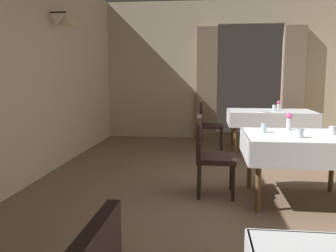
{
  "coord_description": "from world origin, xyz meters",
  "views": [
    {
      "loc": [
        -0.87,
        -3.78,
        1.38
      ],
      "look_at": [
        -1.33,
        0.19,
        0.82
      ],
      "focal_mm": 37.83,
      "sensor_mm": 36.0,
      "label": 1
    }
  ],
  "objects_px": {
    "dining_table_far": "(271,115)",
    "flower_vase_mid": "(289,121)",
    "dining_table_mid": "(300,143)",
    "flower_vase_far": "(279,105)",
    "chair_far_left": "(207,122)",
    "chair_mid_left": "(209,152)",
    "plate_far_b": "(264,112)",
    "glass_mid_c": "(264,128)",
    "glass_mid_b": "(332,130)",
    "glass_mid_d": "(299,133)",
    "glass_far_c": "(274,108)"
  },
  "relations": [
    {
      "from": "glass_mid_b",
      "to": "glass_mid_d",
      "type": "distance_m",
      "value": 0.47
    },
    {
      "from": "glass_mid_c",
      "to": "glass_mid_d",
      "type": "xyz_separation_m",
      "value": [
        0.32,
        -0.31,
        -0.01
      ]
    },
    {
      "from": "glass_mid_b",
      "to": "flower_vase_far",
      "type": "distance_m",
      "value": 3.04
    },
    {
      "from": "glass_mid_b",
      "to": "glass_mid_c",
      "type": "relative_size",
      "value": 0.88
    },
    {
      "from": "chair_mid_left",
      "to": "dining_table_mid",
      "type": "bearing_deg",
      "value": -4.81
    },
    {
      "from": "glass_mid_c",
      "to": "glass_mid_d",
      "type": "bearing_deg",
      "value": -44.61
    },
    {
      "from": "dining_table_far",
      "to": "flower_vase_mid",
      "type": "xyz_separation_m",
      "value": [
        -0.2,
        -2.43,
        0.2
      ]
    },
    {
      "from": "chair_far_left",
      "to": "flower_vase_far",
      "type": "bearing_deg",
      "value": 10.7
    },
    {
      "from": "chair_far_left",
      "to": "flower_vase_mid",
      "type": "bearing_deg",
      "value": -68.95
    },
    {
      "from": "dining_table_mid",
      "to": "plate_far_b",
      "type": "xyz_separation_m",
      "value": [
        -0.03,
        2.41,
        0.1
      ]
    },
    {
      "from": "dining_table_mid",
      "to": "dining_table_far",
      "type": "bearing_deg",
      "value": 86.99
    },
    {
      "from": "glass_mid_d",
      "to": "glass_far_c",
      "type": "distance_m",
      "value": 2.96
    },
    {
      "from": "flower_vase_mid",
      "to": "glass_mid_d",
      "type": "distance_m",
      "value": 0.52
    },
    {
      "from": "glass_mid_c",
      "to": "glass_far_c",
      "type": "distance_m",
      "value": 2.7
    },
    {
      "from": "glass_mid_c",
      "to": "plate_far_b",
      "type": "bearing_deg",
      "value": 81.47
    },
    {
      "from": "dining_table_far",
      "to": "chair_mid_left",
      "type": "distance_m",
      "value": 2.88
    },
    {
      "from": "dining_table_far",
      "to": "flower_vase_far",
      "type": "height_order",
      "value": "flower_vase_far"
    },
    {
      "from": "chair_far_left",
      "to": "flower_vase_mid",
      "type": "distance_m",
      "value": 2.71
    },
    {
      "from": "glass_mid_c",
      "to": "glass_far_c",
      "type": "xyz_separation_m",
      "value": [
        0.58,
        2.64,
        -0.0
      ]
    },
    {
      "from": "dining_table_far",
      "to": "chair_mid_left",
      "type": "xyz_separation_m",
      "value": [
        -1.13,
        -2.65,
        -0.15
      ]
    },
    {
      "from": "chair_mid_left",
      "to": "plate_far_b",
      "type": "bearing_deg",
      "value": 67.6
    },
    {
      "from": "plate_far_b",
      "to": "glass_far_c",
      "type": "bearing_deg",
      "value": 54.71
    },
    {
      "from": "flower_vase_far",
      "to": "dining_table_mid",
      "type": "bearing_deg",
      "value": -96.42
    },
    {
      "from": "chair_far_left",
      "to": "flower_vase_mid",
      "type": "height_order",
      "value": "flower_vase_mid"
    },
    {
      "from": "chair_mid_left",
      "to": "flower_vase_mid",
      "type": "height_order",
      "value": "flower_vase_mid"
    },
    {
      "from": "chair_far_left",
      "to": "chair_mid_left",
      "type": "bearing_deg",
      "value": -89.26
    },
    {
      "from": "glass_mid_c",
      "to": "glass_mid_d",
      "type": "distance_m",
      "value": 0.44
    },
    {
      "from": "chair_mid_left",
      "to": "glass_far_c",
      "type": "distance_m",
      "value": 2.93
    },
    {
      "from": "dining_table_mid",
      "to": "glass_mid_d",
      "type": "relative_size",
      "value": 12.75
    },
    {
      "from": "chair_mid_left",
      "to": "glass_mid_c",
      "type": "relative_size",
      "value": 8.65
    },
    {
      "from": "glass_mid_c",
      "to": "glass_far_c",
      "type": "relative_size",
      "value": 1.0
    },
    {
      "from": "dining_table_mid",
      "to": "dining_table_far",
      "type": "xyz_separation_m",
      "value": [
        0.14,
        2.73,
        0.01
      ]
    },
    {
      "from": "dining_table_mid",
      "to": "flower_vase_mid",
      "type": "bearing_deg",
      "value": 100.72
    },
    {
      "from": "flower_vase_mid",
      "to": "flower_vase_far",
      "type": "relative_size",
      "value": 1.25
    },
    {
      "from": "dining_table_mid",
      "to": "flower_vase_far",
      "type": "relative_size",
      "value": 7.29
    },
    {
      "from": "dining_table_far",
      "to": "flower_vase_far",
      "type": "bearing_deg",
      "value": 59.34
    },
    {
      "from": "flower_vase_far",
      "to": "glass_far_c",
      "type": "xyz_separation_m",
      "value": [
        -0.14,
        -0.33,
        -0.04
      ]
    },
    {
      "from": "dining_table_far",
      "to": "flower_vase_mid",
      "type": "bearing_deg",
      "value": -94.73
    },
    {
      "from": "dining_table_far",
      "to": "flower_vase_mid",
      "type": "relative_size",
      "value": 7.55
    },
    {
      "from": "chair_mid_left",
      "to": "dining_table_far",
      "type": "bearing_deg",
      "value": 66.85
    },
    {
      "from": "dining_table_mid",
      "to": "plate_far_b",
      "type": "bearing_deg",
      "value": 90.71
    },
    {
      "from": "dining_table_far",
      "to": "glass_mid_c",
      "type": "relative_size",
      "value": 14.55
    },
    {
      "from": "glass_mid_b",
      "to": "glass_mid_d",
      "type": "height_order",
      "value": "same"
    },
    {
      "from": "chair_far_left",
      "to": "glass_mid_c",
      "type": "height_order",
      "value": "chair_far_left"
    },
    {
      "from": "flower_vase_mid",
      "to": "flower_vase_far",
      "type": "distance_m",
      "value": 2.8
    },
    {
      "from": "glass_mid_b",
      "to": "glass_mid_c",
      "type": "distance_m",
      "value": 0.72
    },
    {
      "from": "glass_mid_b",
      "to": "flower_vase_far",
      "type": "bearing_deg",
      "value": 89.98
    },
    {
      "from": "chair_far_left",
      "to": "glass_mid_c",
      "type": "xyz_separation_m",
      "value": [
        0.65,
        -2.71,
        0.29
      ]
    },
    {
      "from": "chair_far_left",
      "to": "glass_mid_b",
      "type": "height_order",
      "value": "chair_far_left"
    },
    {
      "from": "flower_vase_far",
      "to": "glass_far_c",
      "type": "bearing_deg",
      "value": -112.76
    }
  ]
}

